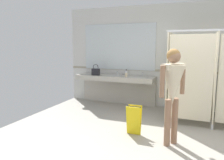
{
  "coord_description": "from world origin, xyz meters",
  "views": [
    {
      "loc": [
        0.41,
        -3.79,
        1.76
      ],
      "look_at": [
        -1.46,
        0.88,
        0.96
      ],
      "focal_mm": 35.33,
      "sensor_mm": 36.0,
      "label": 1
    }
  ],
  "objects_px": {
    "person_standing": "(173,85)",
    "paper_cup": "(126,75)",
    "soap_dispenser": "(126,73)",
    "wet_floor_sign": "(134,120)",
    "handbag": "(96,71)"
  },
  "relations": [
    {
      "from": "person_standing",
      "to": "paper_cup",
      "type": "height_order",
      "value": "person_standing"
    },
    {
      "from": "soap_dispenser",
      "to": "wet_floor_sign",
      "type": "bearing_deg",
      "value": -67.82
    },
    {
      "from": "soap_dispenser",
      "to": "paper_cup",
      "type": "bearing_deg",
      "value": -72.44
    },
    {
      "from": "wet_floor_sign",
      "to": "paper_cup",
      "type": "bearing_deg",
      "value": 112.93
    },
    {
      "from": "person_standing",
      "to": "soap_dispenser",
      "type": "distance_m",
      "value": 2.77
    },
    {
      "from": "person_standing",
      "to": "paper_cup",
      "type": "bearing_deg",
      "value": 127.03
    },
    {
      "from": "handbag",
      "to": "wet_floor_sign",
      "type": "xyz_separation_m",
      "value": [
        1.69,
        -1.76,
        -0.69
      ]
    },
    {
      "from": "person_standing",
      "to": "soap_dispenser",
      "type": "relative_size",
      "value": 9.51
    },
    {
      "from": "soap_dispenser",
      "to": "paper_cup",
      "type": "xyz_separation_m",
      "value": [
        0.09,
        -0.3,
        -0.02
      ]
    },
    {
      "from": "soap_dispenser",
      "to": "wet_floor_sign",
      "type": "relative_size",
      "value": 0.31
    },
    {
      "from": "person_standing",
      "to": "wet_floor_sign",
      "type": "relative_size",
      "value": 2.93
    },
    {
      "from": "wet_floor_sign",
      "to": "handbag",
      "type": "bearing_deg",
      "value": 133.84
    },
    {
      "from": "handbag",
      "to": "wet_floor_sign",
      "type": "bearing_deg",
      "value": -46.16
    },
    {
      "from": "paper_cup",
      "to": "wet_floor_sign",
      "type": "xyz_separation_m",
      "value": [
        0.76,
        -1.79,
        -0.64
      ]
    },
    {
      "from": "soap_dispenser",
      "to": "person_standing",
      "type": "bearing_deg",
      "value": -55.13
    }
  ]
}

